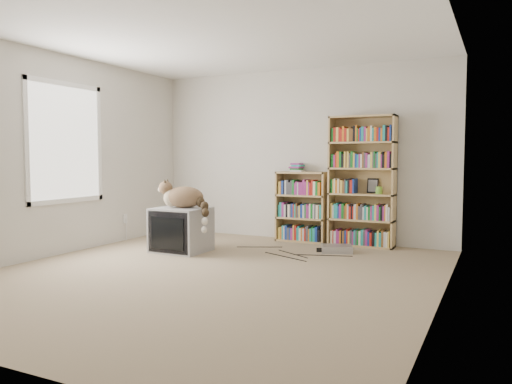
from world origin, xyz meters
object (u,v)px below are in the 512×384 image
at_px(cat, 187,200).
at_px(dvd_player, 337,249).
at_px(bookcase_short, 302,209).
at_px(bookcase_tall, 362,184).
at_px(crt_tv, 182,230).

bearing_deg(cat, dvd_player, 7.20).
xyz_separation_m(cat, bookcase_short, (1.03, 1.43, -0.20)).
bearing_deg(dvd_player, cat, -175.46).
relative_size(bookcase_short, dvd_player, 2.59).
distance_m(bookcase_tall, bookcase_short, 0.95).
height_order(bookcase_tall, dvd_player, bookcase_tall).
relative_size(crt_tv, cat, 0.79).
bearing_deg(crt_tv, dvd_player, 24.52).
bearing_deg(bookcase_short, cat, -125.64).
relative_size(crt_tv, bookcase_tall, 0.37).
distance_m(bookcase_short, dvd_player, 1.02).
distance_m(cat, bookcase_tall, 2.39).
xyz_separation_m(crt_tv, cat, (0.09, -0.01, 0.39)).
bearing_deg(cat, crt_tv, 156.90).
bearing_deg(cat, bookcase_short, 36.02).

